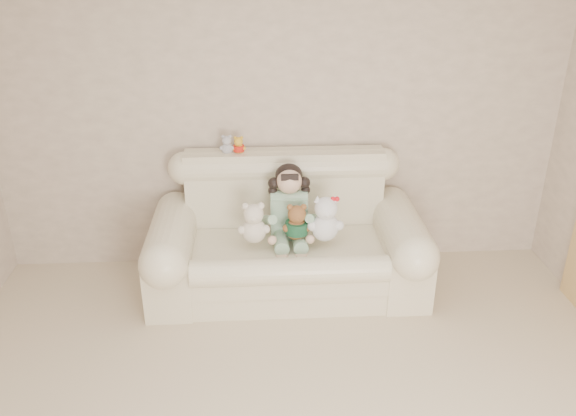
{
  "coord_description": "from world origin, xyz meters",
  "views": [
    {
      "loc": [
        -0.2,
        -2.0,
        2.56
      ],
      "look_at": [
        0.03,
        1.9,
        0.75
      ],
      "focal_mm": 36.81,
      "sensor_mm": 36.0,
      "label": 1
    }
  ],
  "objects_px": {
    "seated_child": "(289,202)",
    "brown_teddy": "(297,219)",
    "cream_teddy": "(254,219)",
    "sofa": "(287,230)",
    "white_cat": "(326,214)"
  },
  "relations": [
    {
      "from": "seated_child",
      "to": "cream_teddy",
      "type": "xyz_separation_m",
      "value": [
        -0.27,
        -0.22,
        -0.03
      ]
    },
    {
      "from": "seated_child",
      "to": "sofa",
      "type": "bearing_deg",
      "value": -100.65
    },
    {
      "from": "sofa",
      "to": "brown_teddy",
      "type": "height_order",
      "value": "sofa"
    },
    {
      "from": "seated_child",
      "to": "brown_teddy",
      "type": "relative_size",
      "value": 1.8
    },
    {
      "from": "seated_child",
      "to": "brown_teddy",
      "type": "bearing_deg",
      "value": -73.79
    },
    {
      "from": "seated_child",
      "to": "brown_teddy",
      "type": "distance_m",
      "value": 0.2
    },
    {
      "from": "seated_child",
      "to": "white_cat",
      "type": "bearing_deg",
      "value": -37.05
    },
    {
      "from": "white_cat",
      "to": "sofa",
      "type": "bearing_deg",
      "value": 137.48
    },
    {
      "from": "seated_child",
      "to": "cream_teddy",
      "type": "distance_m",
      "value": 0.35
    },
    {
      "from": "sofa",
      "to": "brown_teddy",
      "type": "relative_size",
      "value": 6.3
    },
    {
      "from": "seated_child",
      "to": "brown_teddy",
      "type": "height_order",
      "value": "seated_child"
    },
    {
      "from": "sofa",
      "to": "white_cat",
      "type": "distance_m",
      "value": 0.36
    },
    {
      "from": "white_cat",
      "to": "cream_teddy",
      "type": "xyz_separation_m",
      "value": [
        -0.53,
        -0.0,
        -0.02
      ]
    },
    {
      "from": "brown_teddy",
      "to": "cream_teddy",
      "type": "bearing_deg",
      "value": 175.28
    },
    {
      "from": "sofa",
      "to": "cream_teddy",
      "type": "bearing_deg",
      "value": -151.65
    }
  ]
}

